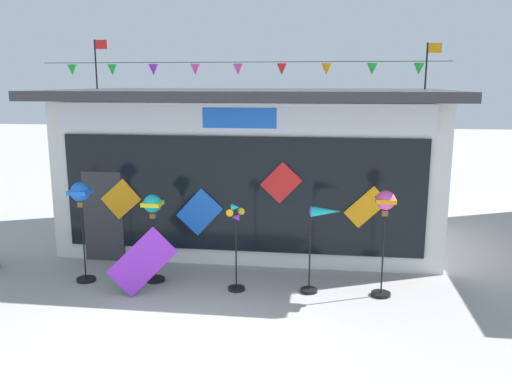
{
  "coord_description": "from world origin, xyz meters",
  "views": [
    {
      "loc": [
        2.01,
        -6.89,
        3.9
      ],
      "look_at": [
        0.62,
        3.24,
        1.78
      ],
      "focal_mm": 37.41,
      "sensor_mm": 36.0,
      "label": 1
    }
  ],
  "objects": [
    {
      "name": "kite_shop_building",
      "position": [
        0.19,
        6.0,
        1.89
      ],
      "size": [
        8.87,
        5.21,
        4.93
      ],
      "color": "silver",
      "rests_on": "ground_plane"
    },
    {
      "name": "wind_spinner_left",
      "position": [
        -1.35,
        2.81,
        1.37
      ],
      "size": [
        0.37,
        0.37,
        1.76
      ],
      "color": "black",
      "rests_on": "ground_plane"
    },
    {
      "name": "wind_spinner_center_right",
      "position": [
        1.91,
        2.66,
        1.23
      ],
      "size": [
        0.72,
        0.32,
        1.68
      ],
      "color": "black",
      "rests_on": "ground_plane"
    },
    {
      "name": "wind_spinner_center_left",
      "position": [
        0.34,
        2.54,
        0.98
      ],
      "size": [
        0.32,
        0.32,
        1.7
      ],
      "color": "black",
      "rests_on": "ground_plane"
    },
    {
      "name": "display_kite_on_ground",
      "position": [
        -1.35,
        2.12,
        0.64
      ],
      "size": [
        1.28,
        0.39,
        1.28
      ],
      "primitive_type": "cube",
      "rotation": [
        -0.31,
        0.79,
        0.0
      ],
      "color": "purple",
      "rests_on": "ground_plane"
    },
    {
      "name": "wind_spinner_far_left",
      "position": [
        -2.73,
        2.63,
        1.6
      ],
      "size": [
        0.38,
        0.38,
        2.01
      ],
      "color": "black",
      "rests_on": "ground_plane"
    },
    {
      "name": "wind_spinner_right",
      "position": [
        3.05,
        2.66,
        1.57
      ],
      "size": [
        0.36,
        0.36,
        2.0
      ],
      "color": "black",
      "rests_on": "ground_plane"
    },
    {
      "name": "ground_plane",
      "position": [
        0.0,
        0.0,
        0.0
      ],
      "size": [
        80.0,
        80.0,
        0.0
      ],
      "primitive_type": "plane",
      "color": "#9E9B99"
    }
  ]
}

